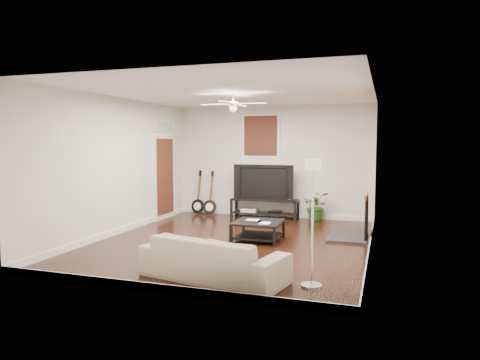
{
  "coord_description": "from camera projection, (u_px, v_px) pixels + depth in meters",
  "views": [
    {
      "loc": [
        2.72,
        -7.83,
        1.91
      ],
      "look_at": [
        0.0,
        0.4,
        1.15
      ],
      "focal_mm": 33.06,
      "sensor_mm": 36.0,
      "label": 1
    }
  ],
  "objects": [
    {
      "name": "room",
      "position": [
        233.0,
        169.0,
        8.3
      ],
      "size": [
        5.01,
        6.01,
        2.81
      ],
      "color": "black",
      "rests_on": "ground"
    },
    {
      "name": "brick_accent",
      "position": [
        373.0,
        168.0,
        8.46
      ],
      "size": [
        0.02,
        2.2,
        2.8
      ],
      "primitive_type": "cube",
      "color": "#AD5D38",
      "rests_on": "floor"
    },
    {
      "name": "fireplace",
      "position": [
        356.0,
        216.0,
        8.64
      ],
      "size": [
        0.8,
        1.1,
        0.92
      ],
      "primitive_type": "cube",
      "color": "black",
      "rests_on": "floor"
    },
    {
      "name": "window_back",
      "position": [
        261.0,
        140.0,
        11.15
      ],
      "size": [
        1.0,
        0.06,
        1.3
      ],
      "primitive_type": "cube",
      "color": "#3F1911",
      "rests_on": "wall_back"
    },
    {
      "name": "door_left",
      "position": [
        164.0,
        168.0,
        10.88
      ],
      "size": [
        0.08,
        1.0,
        2.5
      ],
      "primitive_type": "cube",
      "color": "white",
      "rests_on": "wall_left"
    },
    {
      "name": "tv_stand",
      "position": [
        264.0,
        208.0,
        11.07
      ],
      "size": [
        1.69,
        0.45,
        0.47
      ],
      "primitive_type": "cube",
      "color": "black",
      "rests_on": "floor"
    },
    {
      "name": "tv",
      "position": [
        265.0,
        182.0,
        11.03
      ],
      "size": [
        1.51,
        0.2,
        0.87
      ],
      "primitive_type": "imported",
      "color": "black",
      "rests_on": "tv_stand"
    },
    {
      "name": "coffee_table",
      "position": [
        258.0,
        231.0,
        8.52
      ],
      "size": [
        0.9,
        0.9,
        0.37
      ],
      "primitive_type": "cube",
      "rotation": [
        0.0,
        0.0,
        0.02
      ],
      "color": "black",
      "rests_on": "floor"
    },
    {
      "name": "sofa",
      "position": [
        213.0,
        258.0,
        6.12
      ],
      "size": [
        2.19,
        1.24,
        0.6
      ],
      "primitive_type": "imported",
      "rotation": [
        0.0,
        0.0,
        2.92
      ],
      "color": "tan",
      "rests_on": "floor"
    },
    {
      "name": "floor_lamp",
      "position": [
        312.0,
        223.0,
        5.74
      ],
      "size": [
        0.33,
        0.33,
        1.69
      ],
      "primitive_type": null,
      "rotation": [
        0.0,
        0.0,
        -0.22
      ],
      "color": "silver",
      "rests_on": "floor"
    },
    {
      "name": "potted_plant",
      "position": [
        316.0,
        206.0,
        10.69
      ],
      "size": [
        0.74,
        0.67,
        0.71
      ],
      "primitive_type": "imported",
      "rotation": [
        0.0,
        0.0,
        0.21
      ],
      "color": "#205518",
      "rests_on": "floor"
    },
    {
      "name": "guitar_left",
      "position": [
        198.0,
        192.0,
        11.58
      ],
      "size": [
        0.38,
        0.29,
        1.16
      ],
      "primitive_type": null,
      "rotation": [
        0.0,
        0.0,
        -0.1
      ],
      "color": "black",
      "rests_on": "floor"
    },
    {
      "name": "guitar_right",
      "position": [
        210.0,
        193.0,
        11.44
      ],
      "size": [
        0.36,
        0.26,
        1.16
      ],
      "primitive_type": null,
      "rotation": [
        0.0,
        0.0,
        0.01
      ],
      "color": "black",
      "rests_on": "floor"
    },
    {
      "name": "ceiling_fan",
      "position": [
        233.0,
        104.0,
        8.19
      ],
      "size": [
        1.24,
        1.24,
        0.32
      ],
      "primitive_type": null,
      "color": "white",
      "rests_on": "ceiling"
    }
  ]
}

